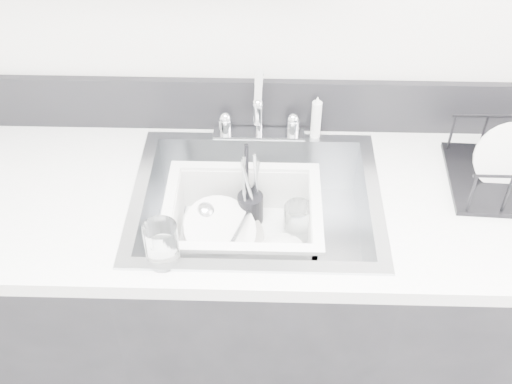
{
  "coord_description": "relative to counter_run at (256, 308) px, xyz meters",
  "views": [
    {
      "loc": [
        0.03,
        -0.03,
        2.03
      ],
      "look_at": [
        0.0,
        1.14,
        0.98
      ],
      "focal_mm": 45.0,
      "sensor_mm": 36.0,
      "label": 1
    }
  ],
  "objects": [
    {
      "name": "room_shell",
      "position": [
        0.0,
        -0.8,
        1.22
      ],
      "size": [
        3.5,
        3.0,
        2.6
      ],
      "color": "silver",
      "rests_on": "ground"
    },
    {
      "name": "counter_run",
      "position": [
        0.0,
        0.0,
        0.0
      ],
      "size": [
        3.2,
        0.62,
        0.92
      ],
      "color": "black",
      "rests_on": "ground"
    },
    {
      "name": "backsplash",
      "position": [
        0.0,
        0.3,
        0.54
      ],
      "size": [
        3.2,
        0.02,
        0.16
      ],
      "primitive_type": "cube",
      "color": "black",
      "rests_on": "counter_run"
    },
    {
      "name": "sink",
      "position": [
        0.0,
        0.0,
        0.37
      ],
      "size": [
        0.64,
        0.52,
        0.2
      ],
      "primitive_type": null,
      "color": "silver",
      "rests_on": "counter_run"
    },
    {
      "name": "faucet",
      "position": [
        0.0,
        0.25,
        0.52
      ],
      "size": [
        0.26,
        0.18,
        0.23
      ],
      "color": "silver",
      "rests_on": "counter_run"
    },
    {
      "name": "side_sprayer",
      "position": [
        0.16,
        0.25,
        0.53
      ],
      "size": [
        0.03,
        0.03,
        0.14
      ],
      "primitive_type": "cylinder",
      "color": "white",
      "rests_on": "counter_run"
    },
    {
      "name": "wash_tub",
      "position": [
        -0.04,
        -0.02,
        0.37
      ],
      "size": [
        0.46,
        0.4,
        0.16
      ],
      "primitive_type": null,
      "rotation": [
        0.0,
        0.0,
        -0.18
      ],
      "color": "white",
      "rests_on": "sink"
    },
    {
      "name": "plate_stack",
      "position": [
        -0.09,
        -0.02,
        0.33
      ],
      "size": [
        0.24,
        0.23,
        0.09
      ],
      "rotation": [
        0.0,
        0.0,
        0.32
      ],
      "color": "white",
      "rests_on": "wash_tub"
    },
    {
      "name": "utensil_cup",
      "position": [
        -0.02,
        0.07,
        0.36
      ],
      "size": [
        0.07,
        0.07,
        0.24
      ],
      "rotation": [
        0.0,
        0.0,
        0.02
      ],
      "color": "black",
      "rests_on": "wash_tub"
    },
    {
      "name": "ladle",
      "position": [
        -0.08,
        0.01,
        0.35
      ],
      "size": [
        0.28,
        0.16,
        0.08
      ],
      "primitive_type": null,
      "rotation": [
        0.0,
        0.0,
        -0.24
      ],
      "color": "silver",
      "rests_on": "wash_tub"
    },
    {
      "name": "tumbler_in_tub",
      "position": [
        0.11,
        0.01,
        0.36
      ],
      "size": [
        0.09,
        0.09,
        0.11
      ],
      "primitive_type": "cylinder",
      "rotation": [
        0.0,
        0.0,
        -0.2
      ],
      "color": "white",
      "rests_on": "wash_tub"
    },
    {
      "name": "tumbler_counter",
      "position": [
        -0.21,
        -0.23,
        0.51
      ],
      "size": [
        0.09,
        0.09,
        0.11
      ],
      "primitive_type": "cylinder",
      "rotation": [
        0.0,
        0.0,
        0.13
      ],
      "color": "white",
      "rests_on": "counter_run"
    },
    {
      "name": "bowl_small",
      "position": [
        0.07,
        -0.07,
        0.33
      ],
      "size": [
        0.14,
        0.14,
        0.04
      ],
      "primitive_type": "imported",
      "rotation": [
        0.0,
        0.0,
        -0.2
      ],
      "color": "white",
      "rests_on": "wash_tub"
    }
  ]
}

